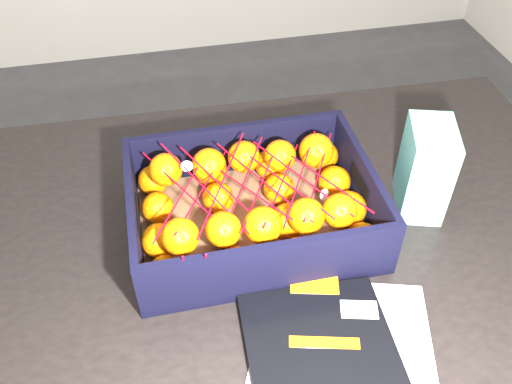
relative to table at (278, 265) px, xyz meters
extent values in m
plane|color=#3A3A3D|center=(-0.11, 0.31, -0.65)|extent=(3.50, 3.50, 0.00)
cube|color=black|center=(0.00, 0.00, 0.08)|extent=(1.22, 0.83, 0.04)
cylinder|color=black|center=(-0.55, 0.35, -0.30)|extent=(0.06, 0.06, 0.71)
cylinder|color=black|center=(0.55, 0.35, -0.30)|extent=(0.06, 0.06, 0.71)
cube|color=beige|center=(-0.01, -0.28, 0.10)|extent=(0.31, 0.34, 0.01)
cube|color=beige|center=(0.04, -0.28, 0.11)|extent=(0.28, 0.33, 0.01)
cube|color=black|center=(0.00, -0.28, 0.11)|extent=(0.22, 0.29, 0.01)
cube|color=orange|center=(0.02, -0.13, 0.12)|extent=(0.09, 0.07, 0.00)
cube|color=white|center=(0.07, -0.20, 0.12)|extent=(0.06, 0.04, 0.00)
cube|color=orange|center=(0.00, -0.24, 0.12)|extent=(0.10, 0.04, 0.00)
cube|color=brown|center=(-0.05, 0.02, 0.10)|extent=(0.41, 0.30, 0.01)
cube|color=black|center=(-0.05, 0.17, 0.16)|extent=(0.41, 0.01, 0.11)
cube|color=black|center=(-0.05, -0.13, 0.16)|extent=(0.41, 0.01, 0.11)
cube|color=black|center=(-0.24, 0.02, 0.16)|extent=(0.01, 0.28, 0.11)
cube|color=black|center=(0.15, 0.02, 0.16)|extent=(0.01, 0.28, 0.11)
sphere|color=#FF6F05|center=(-0.20, -0.09, 0.14)|extent=(0.06, 0.06, 0.06)
sphere|color=#FF6F05|center=(-0.21, -0.02, 0.14)|extent=(0.06, 0.06, 0.06)
sphere|color=#FF6F05|center=(-0.20, 0.06, 0.14)|extent=(0.06, 0.06, 0.06)
sphere|color=#FF6F05|center=(-0.21, 0.13, 0.14)|extent=(0.06, 0.06, 0.06)
sphere|color=#FF6F05|center=(-0.10, -0.09, 0.14)|extent=(0.06, 0.06, 0.06)
sphere|color=#FF6F05|center=(-0.10, -0.02, 0.14)|extent=(0.06, 0.06, 0.06)
sphere|color=#FF6F05|center=(-0.10, 0.06, 0.14)|extent=(0.06, 0.06, 0.06)
sphere|color=#FF6F05|center=(-0.10, 0.13, 0.14)|extent=(0.06, 0.06, 0.06)
sphere|color=#FF6F05|center=(0.01, -0.09, 0.14)|extent=(0.06, 0.06, 0.06)
sphere|color=#FF6F05|center=(0.01, -0.02, 0.14)|extent=(0.06, 0.06, 0.06)
sphere|color=#FF6F05|center=(0.01, 0.06, 0.14)|extent=(0.06, 0.06, 0.06)
sphere|color=#FF6F05|center=(0.01, 0.13, 0.14)|extent=(0.06, 0.06, 0.06)
sphere|color=#FF6F05|center=(0.11, -0.09, 0.14)|extent=(0.06, 0.06, 0.06)
sphere|color=#FF6F05|center=(0.12, -0.02, 0.14)|extent=(0.06, 0.06, 0.06)
sphere|color=#FF6F05|center=(0.11, 0.06, 0.14)|extent=(0.06, 0.06, 0.06)
sphere|color=#FF6F05|center=(0.12, 0.13, 0.14)|extent=(0.06, 0.06, 0.06)
sphere|color=#FF6F05|center=(-0.17, -0.06, 0.19)|extent=(0.06, 0.06, 0.06)
sphere|color=#FF6F05|center=(-0.18, 0.10, 0.19)|extent=(0.06, 0.06, 0.06)
sphere|color=#FF6F05|center=(-0.11, -0.06, 0.19)|extent=(0.06, 0.06, 0.06)
sphere|color=#FF6F05|center=(-0.11, 0.10, 0.19)|extent=(0.06, 0.06, 0.06)
sphere|color=#FF6F05|center=(-0.05, -0.06, 0.19)|extent=(0.06, 0.06, 0.06)
sphere|color=#FF6F05|center=(-0.04, 0.10, 0.19)|extent=(0.06, 0.06, 0.06)
sphere|color=#FF6F05|center=(0.03, -0.06, 0.19)|extent=(0.06, 0.06, 0.06)
sphere|color=#FF6F05|center=(0.02, 0.09, 0.19)|extent=(0.06, 0.06, 0.06)
sphere|color=#FF6F05|center=(0.08, -0.06, 0.19)|extent=(0.06, 0.06, 0.06)
sphere|color=#FF6F05|center=(0.09, 0.09, 0.19)|extent=(0.06, 0.06, 0.06)
cylinder|color=red|center=(-0.16, 0.03, 0.20)|extent=(0.11, 0.21, 0.00)
cylinder|color=red|center=(-0.13, 0.02, 0.21)|extent=(0.11, 0.21, 0.03)
cylinder|color=red|center=(-0.09, 0.02, 0.20)|extent=(0.11, 0.21, 0.02)
cylinder|color=red|center=(-0.06, 0.02, 0.20)|extent=(0.11, 0.21, 0.03)
cylinder|color=red|center=(-0.03, 0.02, 0.21)|extent=(0.11, 0.21, 0.01)
cylinder|color=red|center=(0.00, 0.01, 0.21)|extent=(0.11, 0.21, 0.01)
cylinder|color=red|center=(0.04, 0.02, 0.20)|extent=(0.11, 0.21, 0.01)
cylinder|color=red|center=(0.07, 0.01, 0.20)|extent=(0.11, 0.21, 0.01)
cylinder|color=red|center=(-0.16, 0.02, 0.20)|extent=(0.11, 0.21, 0.01)
cylinder|color=red|center=(-0.13, 0.02, 0.20)|extent=(0.11, 0.21, 0.03)
cylinder|color=red|center=(-0.09, 0.02, 0.21)|extent=(0.11, 0.21, 0.03)
cylinder|color=red|center=(-0.06, 0.02, 0.20)|extent=(0.11, 0.21, 0.02)
cylinder|color=red|center=(-0.03, 0.02, 0.20)|extent=(0.11, 0.21, 0.00)
cylinder|color=red|center=(0.00, 0.01, 0.20)|extent=(0.11, 0.21, 0.03)
cylinder|color=red|center=(0.04, 0.01, 0.21)|extent=(0.11, 0.21, 0.01)
cylinder|color=red|center=(0.07, 0.02, 0.20)|extent=(0.11, 0.21, 0.01)
cylinder|color=red|center=(-0.18, -0.12, 0.18)|extent=(0.00, 0.03, 0.09)
cylinder|color=red|center=(-0.15, -0.12, 0.18)|extent=(0.01, 0.04, 0.08)
cube|color=silver|center=(0.26, 0.01, 0.18)|extent=(0.10, 0.13, 0.17)
camera|label=1|loc=(-0.18, -0.63, 0.81)|focal=38.56mm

